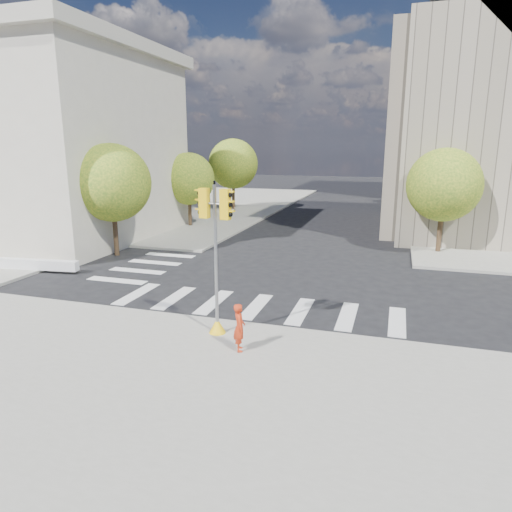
% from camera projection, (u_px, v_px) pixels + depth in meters
% --- Properties ---
extents(ground, '(160.00, 160.00, 0.00)m').
position_uv_depth(ground, '(272.00, 292.00, 20.00)').
color(ground, black).
rests_on(ground, ground).
extents(sidewalk_near, '(30.00, 14.00, 0.15)m').
position_uv_depth(sidewalk_near, '(136.00, 441.00, 9.77)').
color(sidewalk_near, gray).
rests_on(sidewalk_near, ground).
extents(sidewalk_far_left, '(28.00, 40.00, 0.15)m').
position_uv_depth(sidewalk_far_left, '(158.00, 204.00, 49.88)').
color(sidewalk_far_left, gray).
rests_on(sidewalk_far_left, ground).
extents(classical_building, '(19.00, 15.00, 12.70)m').
position_uv_depth(classical_building, '(26.00, 143.00, 31.68)').
color(classical_building, beige).
rests_on(classical_building, ground).
extents(tree_lw_near, '(4.40, 4.40, 6.41)m').
position_uv_depth(tree_lw_near, '(112.00, 183.00, 25.75)').
color(tree_lw_near, '#382616').
rests_on(tree_lw_near, ground).
extents(tree_lw_mid, '(4.00, 4.00, 5.77)m').
position_uv_depth(tree_lw_mid, '(189.00, 179.00, 35.14)').
color(tree_lw_mid, '#382616').
rests_on(tree_lw_mid, ground).
extents(tree_lw_far, '(4.80, 4.80, 6.95)m').
position_uv_depth(tree_lw_far, '(233.00, 164.00, 44.24)').
color(tree_lw_far, '#382616').
rests_on(tree_lw_far, ground).
extents(tree_re_near, '(4.20, 4.20, 6.16)m').
position_uv_depth(tree_re_near, '(444.00, 185.00, 26.17)').
color(tree_re_near, '#382616').
rests_on(tree_re_near, ground).
extents(tree_re_mid, '(4.60, 4.60, 6.66)m').
position_uv_depth(tree_re_mid, '(432.00, 170.00, 37.24)').
color(tree_re_mid, '#382616').
rests_on(tree_re_mid, ground).
extents(tree_re_far, '(4.00, 4.00, 5.88)m').
position_uv_depth(tree_re_far, '(424.00, 169.00, 48.49)').
color(tree_re_far, '#382616').
rests_on(tree_re_far, ground).
extents(lamp_near, '(0.35, 0.18, 8.11)m').
position_uv_depth(lamp_near, '(448.00, 172.00, 29.62)').
color(lamp_near, black).
rests_on(lamp_near, sidewalk_far_right).
extents(lamp_far, '(0.35, 0.18, 8.11)m').
position_uv_depth(lamp_far, '(434.00, 164.00, 42.61)').
color(lamp_far, black).
rests_on(lamp_far, sidewalk_far_right).
extents(traffic_signal, '(1.08, 0.56, 5.04)m').
position_uv_depth(traffic_signal, '(216.00, 271.00, 14.77)').
color(traffic_signal, yellow).
rests_on(traffic_signal, sidewalk_near).
extents(photographer, '(0.55, 0.64, 1.49)m').
position_uv_depth(photographer, '(239.00, 327.00, 13.79)').
color(photographer, red).
rests_on(photographer, sidewalk_near).
extents(planter_wall, '(6.00, 1.19, 0.50)m').
position_uv_depth(planter_wall, '(23.00, 264.00, 23.19)').
color(planter_wall, silver).
rests_on(planter_wall, sidewalk_left_near).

